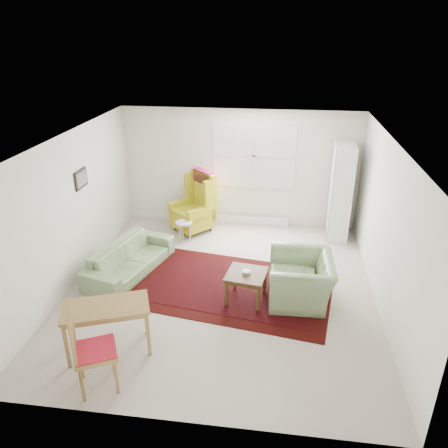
# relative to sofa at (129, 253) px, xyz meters

# --- Properties ---
(room) EXTENTS (5.04, 5.54, 2.51)m
(room) POSITION_rel_sofa_xyz_m (1.70, -0.10, 0.88)
(room) COLOR #BCAEA1
(room) RESTS_ON ground
(rug) EXTENTS (3.50, 2.55, 0.03)m
(rug) POSITION_rel_sofa_xyz_m (1.87, -0.27, -0.36)
(rug) COLOR black
(rug) RESTS_ON ground
(sofa) EXTENTS (1.23, 2.01, 0.76)m
(sofa) POSITION_rel_sofa_xyz_m (0.00, 0.00, 0.00)
(sofa) COLOR #728B5D
(sofa) RESTS_ON ground
(armchair) EXTENTS (1.01, 1.15, 0.87)m
(armchair) POSITION_rel_sofa_xyz_m (2.97, -0.43, 0.06)
(armchair) COLOR #728B5D
(armchair) RESTS_ON ground
(wingback_chair) EXTENTS (1.07, 1.07, 1.28)m
(wingback_chair) POSITION_rel_sofa_xyz_m (0.75, 1.86, 0.26)
(wingback_chair) COLOR gold
(wingback_chair) RESTS_ON ground
(coffee_table) EXTENTS (0.69, 0.69, 0.49)m
(coffee_table) POSITION_rel_sofa_xyz_m (2.11, -0.58, -0.13)
(coffee_table) COLOR #462B15
(coffee_table) RESTS_ON ground
(stool) EXTENTS (0.34, 0.34, 0.44)m
(stool) POSITION_rel_sofa_xyz_m (0.69, 1.32, -0.16)
(stool) COLOR white
(stool) RESTS_ON ground
(cabinet) EXTENTS (0.44, 0.79, 1.95)m
(cabinet) POSITION_rel_sofa_xyz_m (3.78, 2.04, 0.59)
(cabinet) COLOR white
(cabinet) RESTS_ON ground
(desk) EXTENTS (1.24, 0.92, 0.70)m
(desk) POSITION_rel_sofa_xyz_m (0.40, -2.01, -0.03)
(desk) COLOR olive
(desk) RESTS_ON ground
(desk_chair) EXTENTS (0.65, 0.65, 1.10)m
(desk_chair) POSITION_rel_sofa_xyz_m (0.51, -2.66, 0.17)
(desk_chair) COLOR olive
(desk_chair) RESTS_ON ground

